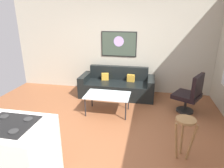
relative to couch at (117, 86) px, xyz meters
The scene contains 7 objects.
ground 1.93m from the couch, 90.33° to the right, with size 6.40×6.40×0.04m, color brown.
back_wall 1.24m from the couch, 91.20° to the left, with size 6.40×0.05×2.80m, color #B1AC99.
couch is the anchor object (origin of this frame).
coffee_table 1.08m from the couch, 92.10° to the right, with size 1.02×0.62×0.45m.
armchair 1.96m from the couch, 20.55° to the right, with size 0.75×0.76×0.95m.
bar_stool 2.77m from the couch, 57.91° to the right, with size 0.35×0.35×0.70m.
wall_painting 1.21m from the couch, 95.34° to the left, with size 1.02×0.03×0.71m.
Camera 1 is at (0.89, -3.25, 2.20)m, focal length 31.76 mm.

